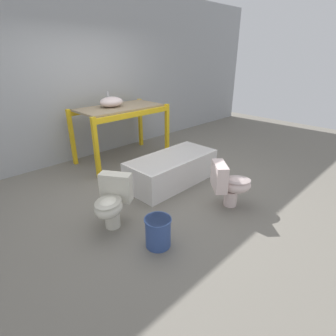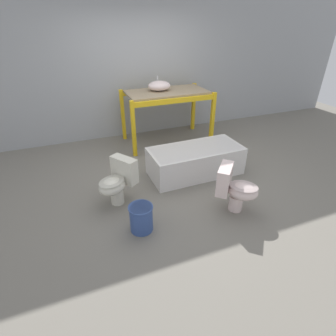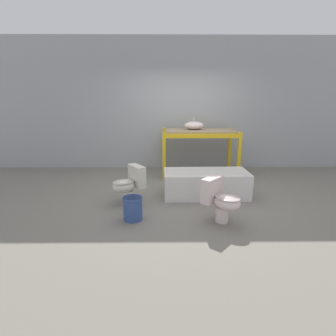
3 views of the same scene
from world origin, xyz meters
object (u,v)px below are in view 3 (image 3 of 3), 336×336
bathtub_main (206,182)px  toilet_near (129,183)px  bucket_white (133,208)px  toilet_far (221,199)px  sink_basin (194,125)px

bathtub_main → toilet_near: 1.40m
bucket_white → toilet_far: bearing=-2.8°
toilet_near → toilet_far: (1.42, -0.73, 0.00)m
sink_basin → bucket_white: (-1.15, -2.51, -0.97)m
toilet_far → sink_basin: bearing=44.8°
toilet_far → bucket_white: (-1.28, 0.06, -0.16)m
toilet_near → toilet_far: same height
sink_basin → toilet_near: (-1.28, -1.84, -0.81)m
sink_basin → bucket_white: bearing=-114.6°
sink_basin → toilet_near: sink_basin is taller
toilet_near → bathtub_main: bearing=69.8°
bathtub_main → toilet_near: toilet_near is taller
toilet_far → bathtub_main: bearing=44.7°
sink_basin → toilet_near: bearing=-124.9°
toilet_near → sink_basin: bearing=111.5°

